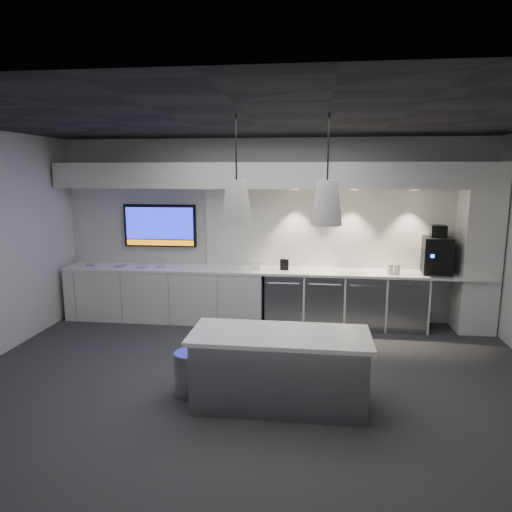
# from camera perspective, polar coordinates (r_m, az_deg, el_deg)

# --- Properties ---
(floor) EXTENTS (7.00, 7.00, 0.00)m
(floor) POSITION_cam_1_polar(r_m,az_deg,el_deg) (5.62, -0.42, -15.39)
(floor) COLOR #303033
(floor) RESTS_ON ground
(ceiling) EXTENTS (7.00, 7.00, 0.00)m
(ceiling) POSITION_cam_1_polar(r_m,az_deg,el_deg) (5.10, -0.46, 16.67)
(ceiling) COLOR black
(ceiling) RESTS_ON wall_back
(wall_back) EXTENTS (7.00, 0.00, 7.00)m
(wall_back) POSITION_cam_1_polar(r_m,az_deg,el_deg) (7.61, 1.95, 3.23)
(wall_back) COLOR silver
(wall_back) RESTS_ON floor
(wall_front) EXTENTS (7.00, 0.00, 7.00)m
(wall_front) POSITION_cam_1_polar(r_m,az_deg,el_deg) (2.76, -7.10, -9.51)
(wall_front) COLOR silver
(wall_front) RESTS_ON floor
(back_counter) EXTENTS (6.80, 0.65, 0.04)m
(back_counter) POSITION_cam_1_polar(r_m,az_deg,el_deg) (7.39, 1.70, -1.86)
(back_counter) COLOR white
(back_counter) RESTS_ON left_base_cabinets
(left_base_cabinets) EXTENTS (3.30, 0.63, 0.86)m
(left_base_cabinets) POSITION_cam_1_polar(r_m,az_deg,el_deg) (7.84, -11.20, -4.72)
(left_base_cabinets) COLOR white
(left_base_cabinets) RESTS_ON floor
(fridge_unit_a) EXTENTS (0.60, 0.61, 0.85)m
(fridge_unit_a) POSITION_cam_1_polar(r_m,az_deg,el_deg) (7.48, 3.60, -5.31)
(fridge_unit_a) COLOR gray
(fridge_unit_a) RESTS_ON floor
(fridge_unit_b) EXTENTS (0.60, 0.61, 0.85)m
(fridge_unit_b) POSITION_cam_1_polar(r_m,az_deg,el_deg) (7.48, 8.45, -5.42)
(fridge_unit_b) COLOR gray
(fridge_unit_b) RESTS_ON floor
(fridge_unit_c) EXTENTS (0.60, 0.61, 0.85)m
(fridge_unit_c) POSITION_cam_1_polar(r_m,az_deg,el_deg) (7.52, 13.27, -5.49)
(fridge_unit_c) COLOR gray
(fridge_unit_c) RESTS_ON floor
(fridge_unit_d) EXTENTS (0.60, 0.61, 0.85)m
(fridge_unit_d) POSITION_cam_1_polar(r_m,az_deg,el_deg) (7.62, 18.00, -5.52)
(fridge_unit_d) COLOR gray
(fridge_unit_d) RESTS_ON floor
(backsplash) EXTENTS (4.60, 0.03, 1.30)m
(backsplash) POSITION_cam_1_polar(r_m,az_deg,el_deg) (7.57, 11.03, 3.39)
(backsplash) COLOR white
(backsplash) RESTS_ON wall_back
(soffit) EXTENTS (6.90, 0.60, 0.40)m
(soffit) POSITION_cam_1_polar(r_m,az_deg,el_deg) (7.25, 1.79, 10.01)
(soffit) COLOR white
(soffit) RESTS_ON wall_back
(column) EXTENTS (0.55, 0.55, 2.60)m
(column) POSITION_cam_1_polar(r_m,az_deg,el_deg) (7.75, 26.04, 0.82)
(column) COLOR white
(column) RESTS_ON floor
(wall_tv) EXTENTS (1.25, 0.07, 0.72)m
(wall_tv) POSITION_cam_1_polar(r_m,az_deg,el_deg) (7.94, -11.91, 3.74)
(wall_tv) COLOR black
(wall_tv) RESTS_ON wall_back
(island) EXTENTS (1.88, 0.82, 0.79)m
(island) POSITION_cam_1_polar(r_m,az_deg,el_deg) (4.96, 2.96, -13.89)
(island) COLOR gray
(island) RESTS_ON floor
(bin) EXTENTS (0.40, 0.40, 0.49)m
(bin) POSITION_cam_1_polar(r_m,az_deg,el_deg) (5.28, -8.22, -14.31)
(bin) COLOR gray
(bin) RESTS_ON floor
(coffee_machine) EXTENTS (0.46, 0.62, 0.75)m
(coffee_machine) POSITION_cam_1_polar(r_m,az_deg,el_deg) (7.58, 21.68, 0.26)
(coffee_machine) COLOR black
(coffee_machine) RESTS_ON back_counter
(sign_black) EXTENTS (0.14, 0.04, 0.18)m
(sign_black) POSITION_cam_1_polar(r_m,az_deg,el_deg) (7.33, 3.56, -1.09)
(sign_black) COLOR black
(sign_black) RESTS_ON back_counter
(sign_white) EXTENTS (0.18, 0.03, 0.14)m
(sign_white) POSITION_cam_1_polar(r_m,az_deg,el_deg) (7.31, -0.20, -1.27)
(sign_white) COLOR white
(sign_white) RESTS_ON back_counter
(cup_cluster) EXTENTS (0.19, 0.19, 0.16)m
(cup_cluster) POSITION_cam_1_polar(r_m,az_deg,el_deg) (7.37, 16.79, -1.54)
(cup_cluster) COLOR silver
(cup_cluster) RESTS_ON back_counter
(tray_a) EXTENTS (0.18, 0.18, 0.02)m
(tray_a) POSITION_cam_1_polar(r_m,az_deg,el_deg) (8.19, -19.83, -1.04)
(tray_a) COLOR #9B9B9B
(tray_a) RESTS_ON back_counter
(tray_b) EXTENTS (0.17, 0.17, 0.02)m
(tray_b) POSITION_cam_1_polar(r_m,az_deg,el_deg) (7.92, -16.49, -1.21)
(tray_b) COLOR #9B9B9B
(tray_b) RESTS_ON back_counter
(tray_c) EXTENTS (0.17, 0.17, 0.02)m
(tray_c) POSITION_cam_1_polar(r_m,az_deg,el_deg) (7.76, -13.98, -1.32)
(tray_c) COLOR #9B9B9B
(tray_c) RESTS_ON back_counter
(tray_d) EXTENTS (0.20, 0.20, 0.02)m
(tray_d) POSITION_cam_1_polar(r_m,az_deg,el_deg) (7.75, -11.79, -1.26)
(tray_d) COLOR #9B9B9B
(tray_d) RESTS_ON back_counter
(pendant_left) EXTENTS (0.31, 0.31, 1.14)m
(pendant_left) POSITION_cam_1_polar(r_m,az_deg,el_deg) (4.59, -2.45, 6.77)
(pendant_left) COLOR white
(pendant_left) RESTS_ON ceiling
(pendant_right) EXTENTS (0.31, 0.31, 1.14)m
(pendant_right) POSITION_cam_1_polar(r_m,az_deg,el_deg) (4.53, 8.84, 6.61)
(pendant_right) COLOR white
(pendant_right) RESTS_ON ceiling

